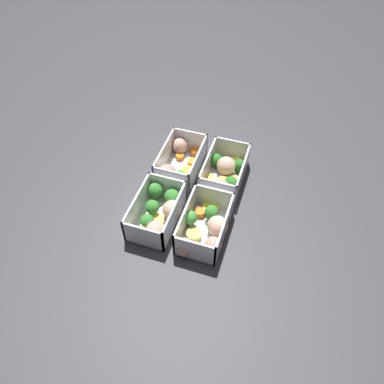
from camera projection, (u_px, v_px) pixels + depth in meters
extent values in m
plane|color=#38383D|center=(192.00, 198.00, 0.94)|extent=(4.00, 4.00, 0.00)
cube|color=white|center=(181.00, 169.00, 1.01)|extent=(0.16, 0.10, 0.00)
cube|color=white|center=(165.00, 156.00, 0.99)|extent=(0.16, 0.01, 0.07)
cube|color=white|center=(198.00, 164.00, 0.97)|extent=(0.16, 0.01, 0.07)
cube|color=white|center=(190.00, 141.00, 1.03)|extent=(0.01, 0.10, 0.07)
cube|color=white|center=(171.00, 180.00, 0.93)|extent=(0.01, 0.10, 0.07)
cylinder|color=orange|center=(196.00, 151.00, 1.04)|extent=(0.04, 0.04, 0.01)
cylinder|color=yellow|center=(187.00, 171.00, 0.99)|extent=(0.04, 0.04, 0.01)
cylinder|color=#519448|center=(180.00, 183.00, 0.96)|extent=(0.01, 0.01, 0.02)
sphere|color=#42933D|center=(180.00, 177.00, 0.94)|extent=(0.04, 0.04, 0.04)
sphere|color=#D19E8C|center=(180.00, 145.00, 1.03)|extent=(0.06, 0.06, 0.04)
cylinder|color=orange|center=(192.00, 162.00, 1.01)|extent=(0.03, 0.03, 0.01)
cylinder|color=orange|center=(180.00, 156.00, 1.03)|extent=(0.03, 0.03, 0.01)
sphere|color=tan|center=(167.00, 174.00, 0.96)|extent=(0.07, 0.07, 0.05)
cube|color=white|center=(157.00, 219.00, 0.90)|extent=(0.16, 0.10, 0.00)
cube|color=white|center=(138.00, 206.00, 0.88)|extent=(0.16, 0.01, 0.07)
cube|color=white|center=(175.00, 215.00, 0.86)|extent=(0.16, 0.01, 0.07)
cube|color=white|center=(168.00, 187.00, 0.92)|extent=(0.01, 0.10, 0.07)
cube|color=white|center=(143.00, 237.00, 0.82)|extent=(0.01, 0.10, 0.07)
cylinder|color=#49883F|center=(153.00, 212.00, 0.90)|extent=(0.01, 0.01, 0.01)
sphere|color=#388433|center=(152.00, 207.00, 0.89)|extent=(0.03, 0.03, 0.03)
cylinder|color=#49883F|center=(156.00, 196.00, 0.93)|extent=(0.01, 0.01, 0.01)
sphere|color=#388433|center=(156.00, 190.00, 0.92)|extent=(0.04, 0.04, 0.04)
cylinder|color=#49883F|center=(173.00, 202.00, 0.92)|extent=(0.01, 0.01, 0.01)
sphere|color=#388433|center=(172.00, 197.00, 0.91)|extent=(0.04, 0.04, 0.04)
cylinder|color=#DBC647|center=(157.00, 221.00, 0.88)|extent=(0.05, 0.05, 0.01)
cylinder|color=#49883F|center=(148.00, 226.00, 0.87)|extent=(0.01, 0.01, 0.01)
sphere|color=#388433|center=(147.00, 221.00, 0.86)|extent=(0.03, 0.03, 0.03)
cylinder|color=orange|center=(138.00, 235.00, 0.86)|extent=(0.03, 0.03, 0.01)
sphere|color=beige|center=(172.00, 210.00, 0.88)|extent=(0.05, 0.05, 0.05)
sphere|color=#D19E8C|center=(156.00, 230.00, 0.84)|extent=(0.06, 0.06, 0.05)
cube|color=white|center=(224.00, 178.00, 0.98)|extent=(0.16, 0.10, 0.00)
cube|color=white|center=(207.00, 166.00, 0.97)|extent=(0.16, 0.01, 0.07)
cube|color=white|center=(242.00, 174.00, 0.95)|extent=(0.16, 0.01, 0.07)
cube|color=white|center=(232.00, 150.00, 1.01)|extent=(0.01, 0.10, 0.07)
cube|color=white|center=(217.00, 191.00, 0.91)|extent=(0.01, 0.10, 0.07)
cylinder|color=#DBC647|center=(234.00, 181.00, 0.97)|extent=(0.04, 0.04, 0.01)
sphere|color=tan|center=(221.00, 188.00, 0.93)|extent=(0.06, 0.06, 0.05)
cylinder|color=#407A37|center=(238.00, 169.00, 0.99)|extent=(0.01, 0.01, 0.01)
sphere|color=#2D7228|center=(239.00, 165.00, 0.98)|extent=(0.03, 0.03, 0.03)
cylinder|color=#DBC647|center=(207.00, 180.00, 0.97)|extent=(0.05, 0.05, 0.02)
cylinder|color=#DBC647|center=(236.00, 163.00, 1.01)|extent=(0.05, 0.05, 0.01)
sphere|color=beige|center=(226.00, 166.00, 0.98)|extent=(0.06, 0.06, 0.05)
cylinder|color=#407A37|center=(230.00, 189.00, 0.95)|extent=(0.01, 0.01, 0.01)
sphere|color=#2D7228|center=(231.00, 183.00, 0.93)|extent=(0.04, 0.04, 0.04)
cylinder|color=orange|center=(224.00, 163.00, 1.01)|extent=(0.03, 0.03, 0.01)
cylinder|color=#407A37|center=(216.00, 164.00, 1.01)|extent=(0.01, 0.01, 0.01)
sphere|color=#2D7228|center=(216.00, 160.00, 1.00)|extent=(0.03, 0.03, 0.03)
cylinder|color=#DBC647|center=(223.00, 183.00, 0.96)|extent=(0.04, 0.04, 0.02)
cube|color=white|center=(204.00, 232.00, 0.87)|extent=(0.16, 0.10, 0.00)
cube|color=white|center=(185.00, 218.00, 0.86)|extent=(0.16, 0.01, 0.07)
cube|color=white|center=(224.00, 228.00, 0.84)|extent=(0.16, 0.01, 0.07)
cube|color=white|center=(214.00, 198.00, 0.90)|extent=(0.01, 0.10, 0.07)
cube|color=white|center=(194.00, 251.00, 0.80)|extent=(0.01, 0.10, 0.07)
sphere|color=#D19E8C|center=(185.00, 247.00, 0.82)|extent=(0.06, 0.06, 0.04)
cylinder|color=#DBC647|center=(194.00, 235.00, 0.86)|extent=(0.05, 0.05, 0.02)
cylinder|color=#519448|center=(190.00, 223.00, 0.88)|extent=(0.01, 0.01, 0.02)
sphere|color=#42933D|center=(190.00, 217.00, 0.86)|extent=(0.03, 0.03, 0.03)
cylinder|color=#49883F|center=(211.00, 217.00, 0.89)|extent=(0.01, 0.01, 0.01)
sphere|color=#388433|center=(211.00, 212.00, 0.88)|extent=(0.03, 0.03, 0.03)
sphere|color=beige|center=(217.00, 226.00, 0.85)|extent=(0.07, 0.07, 0.05)
sphere|color=tan|center=(213.00, 245.00, 0.82)|extent=(0.05, 0.05, 0.04)
cylinder|color=yellow|center=(211.00, 208.00, 0.91)|extent=(0.05, 0.05, 0.01)
cylinder|color=orange|center=(200.00, 212.00, 0.90)|extent=(0.04, 0.04, 0.01)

